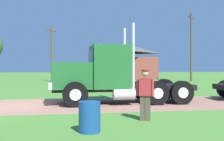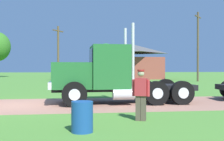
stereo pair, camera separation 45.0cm
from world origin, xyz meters
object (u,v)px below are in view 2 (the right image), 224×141
(visitor_walking_mid, at_px, (141,93))
(utility_pole_near, at_px, (58,52))
(truck_foreground_white, at_px, (106,76))
(steel_barrel, at_px, (82,117))
(shed_building, at_px, (131,62))
(utility_pole_far, at_px, (198,45))

(visitor_walking_mid, height_order, utility_pole_near, utility_pole_near)
(truck_foreground_white, xyz_separation_m, visitor_walking_mid, (0.67, -4.57, -0.44))
(steel_barrel, xyz_separation_m, shed_building, (8.55, 36.18, 2.32))
(visitor_walking_mid, xyz_separation_m, steel_barrel, (-1.95, -1.39, -0.49))
(utility_pole_near, relative_size, utility_pole_far, 0.79)
(truck_foreground_white, distance_m, steel_barrel, 6.17)
(truck_foreground_white, bearing_deg, shed_building, 76.48)
(utility_pole_far, bearing_deg, utility_pole_near, 173.10)
(steel_barrel, relative_size, utility_pole_far, 0.09)
(steel_barrel, bearing_deg, shed_building, 76.70)
(steel_barrel, bearing_deg, utility_pole_far, 59.64)
(shed_building, height_order, utility_pole_near, utility_pole_near)
(utility_pole_near, distance_m, utility_pole_far, 18.08)
(truck_foreground_white, distance_m, shed_building, 31.11)
(utility_pole_far, bearing_deg, truck_foreground_white, -124.76)
(utility_pole_near, bearing_deg, truck_foreground_white, -80.58)
(visitor_walking_mid, xyz_separation_m, shed_building, (6.60, 34.79, 1.83))
(shed_building, xyz_separation_m, utility_pole_near, (-11.02, -7.62, 1.07))
(visitor_walking_mid, height_order, shed_building, shed_building)
(utility_pole_far, bearing_deg, shed_building, 125.19)
(steel_barrel, distance_m, shed_building, 37.25)
(truck_foreground_white, height_order, steel_barrel, truck_foreground_white)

